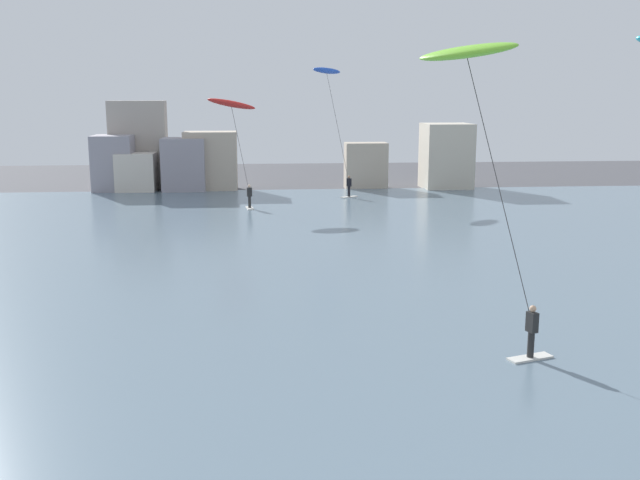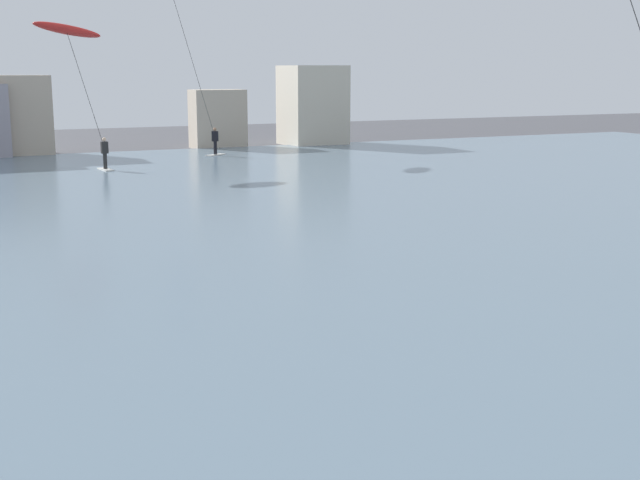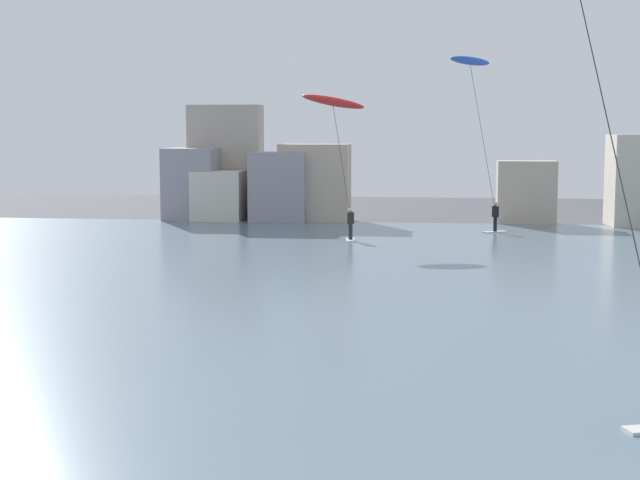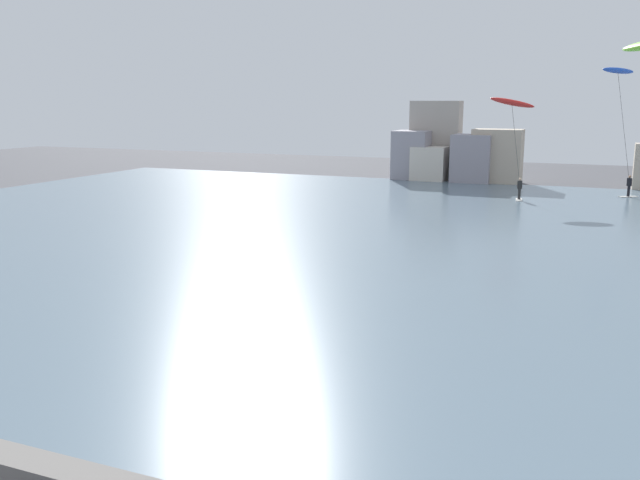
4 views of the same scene
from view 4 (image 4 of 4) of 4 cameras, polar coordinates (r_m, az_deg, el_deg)
name	(u,v)px [view 4 (image 4 of 4)]	position (r m, az deg, el deg)	size (l,w,h in m)	color
water_bay	(510,245)	(36.06, 15.61, -0.39)	(84.00, 52.00, 0.10)	slate
far_shore_buildings	(526,155)	(62.61, 16.90, 6.79)	(30.75, 5.34, 7.24)	gray
kitesurfer_blue	(619,85)	(58.81, 23.78, 11.76)	(3.49, 4.79, 9.84)	silver
kitesurfer_red	(513,110)	(53.81, 15.83, 10.44)	(3.44, 3.78, 7.64)	silver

